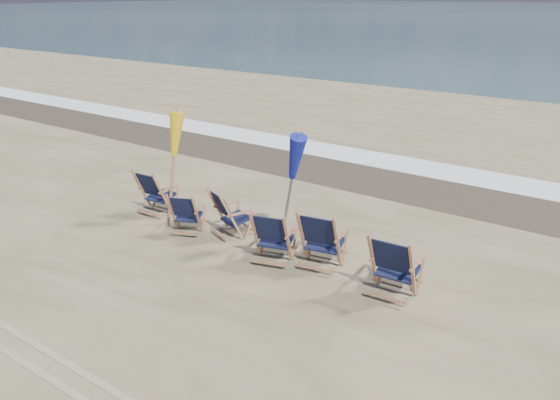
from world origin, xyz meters
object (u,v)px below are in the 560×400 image
at_px(beach_chair_4, 337,244).
at_px(beach_chair_3, 287,240).
at_px(beach_chair_2, 231,219).
at_px(umbrella_yellow, 170,141).
at_px(beach_chair_5, 412,273).
at_px(beach_chair_0, 162,195).
at_px(beach_chair_1, 197,215).
at_px(umbrella_blue, 289,154).

bearing_deg(beach_chair_4, beach_chair_3, 8.81).
bearing_deg(beach_chair_4, beach_chair_2, -8.95).
distance_m(beach_chair_2, beach_chair_4, 2.21).
xyz_separation_m(beach_chair_3, beach_chair_4, (0.80, 0.28, 0.04)).
height_order(beach_chair_3, umbrella_yellow, umbrella_yellow).
xyz_separation_m(beach_chair_2, beach_chair_5, (3.60, -0.17, 0.07)).
xyz_separation_m(beach_chair_5, umbrella_yellow, (-5.10, 0.21, 1.18)).
distance_m(beach_chair_5, umbrella_yellow, 5.24).
height_order(beach_chair_2, umbrella_yellow, umbrella_yellow).
bearing_deg(beach_chair_0, beach_chair_4, 176.01).
distance_m(beach_chair_1, umbrella_yellow, 1.53).
bearing_deg(beach_chair_2, umbrella_blue, -129.77).
xyz_separation_m(beach_chair_2, umbrella_yellow, (-1.50, 0.04, 1.25)).
relative_size(beach_chair_4, umbrella_yellow, 0.49).
bearing_deg(beach_chair_1, umbrella_yellow, -37.12).
bearing_deg(beach_chair_4, beach_chair_0, -11.02).
xyz_separation_m(beach_chair_2, beach_chair_4, (2.21, 0.06, 0.06)).
bearing_deg(umbrella_yellow, umbrella_blue, 11.02).
distance_m(beach_chair_4, umbrella_yellow, 3.90).
distance_m(beach_chair_3, beach_chair_4, 0.85).
xyz_separation_m(beach_chair_3, umbrella_blue, (-0.46, 0.73, 1.25)).
relative_size(beach_chair_1, umbrella_blue, 0.39).
bearing_deg(beach_chair_1, beach_chair_0, -35.12).
distance_m(beach_chair_2, beach_chair_5, 3.61).
distance_m(beach_chair_4, beach_chair_5, 1.41).
distance_m(beach_chair_0, beach_chair_3, 3.34).
bearing_deg(beach_chair_3, beach_chair_1, -18.03).
relative_size(beach_chair_3, beach_chair_5, 0.92).
xyz_separation_m(beach_chair_0, beach_chair_1, (1.20, -0.25, -0.07)).
distance_m(beach_chair_0, umbrella_blue, 3.16).
relative_size(beach_chair_4, beach_chair_5, 1.00).
bearing_deg(umbrella_blue, beach_chair_4, -19.86).
relative_size(beach_chair_1, umbrella_yellow, 0.39).
distance_m(beach_chair_0, beach_chair_5, 5.52).
relative_size(beach_chair_5, umbrella_blue, 0.49).
bearing_deg(beach_chair_3, beach_chair_4, -177.04).
bearing_deg(umbrella_yellow, beach_chair_4, 0.35).
xyz_separation_m(umbrella_yellow, umbrella_blue, (2.45, 0.48, 0.03)).
bearing_deg(beach_chair_3, umbrella_yellow, -21.39).
xyz_separation_m(beach_chair_5, umbrella_blue, (-2.65, 0.68, 1.21)).
bearing_deg(beach_chair_5, umbrella_yellow, -5.32).
bearing_deg(umbrella_blue, beach_chair_2, -151.61).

